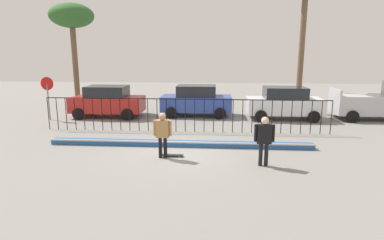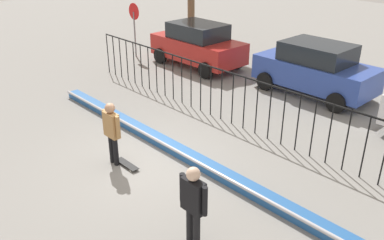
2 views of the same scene
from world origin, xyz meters
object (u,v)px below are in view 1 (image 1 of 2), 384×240
at_px(skateboarder, 162,131).
at_px(skateboard, 173,155).
at_px(palm_tree_short, 72,18).
at_px(parked_car_white, 284,103).
at_px(parked_car_blue, 196,100).
at_px(parked_car_red, 108,101).
at_px(pickup_truck, 379,102).
at_px(camera_operator, 264,137).
at_px(stop_sign, 48,92).

distance_m(skateboarder, skateboard, 1.02).
relative_size(skateboard, palm_tree_short, 0.11).
xyz_separation_m(parked_car_white, palm_tree_short, (-13.50, 2.17, 5.08)).
height_order(parked_car_blue, parked_car_white, same).
relative_size(parked_car_red, palm_tree_short, 0.61).
height_order(skateboarder, pickup_truck, pickup_truck).
height_order(parked_car_white, pickup_truck, pickup_truck).
height_order(parked_car_white, palm_tree_short, palm_tree_short).
bearing_deg(camera_operator, stop_sign, -1.52).
xyz_separation_m(pickup_truck, palm_tree_short, (-18.99, 1.92, 5.02)).
bearing_deg(parked_car_white, skateboard, -124.94).
distance_m(parked_car_blue, stop_sign, 8.72).
xyz_separation_m(parked_car_blue, pickup_truck, (10.71, -0.36, 0.06)).
xyz_separation_m(parked_car_blue, parked_car_white, (5.22, -0.62, 0.00)).
bearing_deg(camera_operator, skateboarder, 20.60).
xyz_separation_m(parked_car_red, parked_car_blue, (5.38, 0.75, 0.00)).
bearing_deg(parked_car_red, parked_car_blue, 11.72).
bearing_deg(parked_car_blue, parked_car_white, -3.10).
xyz_separation_m(parked_car_red, parked_car_white, (10.60, 0.13, 0.00)).
distance_m(camera_operator, parked_car_red, 11.45).
relative_size(parked_car_red, stop_sign, 1.72).
xyz_separation_m(skateboard, parked_car_white, (5.64, 7.39, 0.91)).
relative_size(skateboard, pickup_truck, 0.17).
relative_size(pickup_truck, stop_sign, 1.88).
bearing_deg(stop_sign, pickup_truck, 4.43).
height_order(camera_operator, parked_car_white, parked_car_white).
relative_size(camera_operator, parked_car_red, 0.40).
bearing_deg(skateboarder, palm_tree_short, 106.51).
distance_m(camera_operator, parked_car_white, 8.45).
xyz_separation_m(stop_sign, palm_tree_short, (0.22, 3.41, 4.44)).
xyz_separation_m(camera_operator, pickup_truck, (7.87, 8.37, 0.00)).
bearing_deg(parked_car_blue, stop_sign, -164.07).
xyz_separation_m(skateboard, parked_car_blue, (0.42, 8.00, 0.91)).
height_order(camera_operator, stop_sign, stop_sign).
distance_m(skateboarder, stop_sign, 10.00).
bearing_deg(pickup_truck, parked_car_white, -178.43).
distance_m(parked_car_white, palm_tree_short, 14.59).
height_order(camera_operator, palm_tree_short, palm_tree_short).
bearing_deg(stop_sign, skateboard, -37.28).
relative_size(camera_operator, parked_car_white, 0.40).
bearing_deg(camera_operator, skateboard, 17.16).
distance_m(skateboarder, pickup_truck, 13.86).
bearing_deg(parked_car_blue, skateboarder, -91.67).
height_order(skateboarder, parked_car_red, parked_car_red).
bearing_deg(parked_car_red, stop_sign, -156.78).
bearing_deg(camera_operator, pickup_truck, -103.53).
xyz_separation_m(parked_car_red, pickup_truck, (16.09, 0.39, 0.06)).
bearing_deg(parked_car_red, pickup_truck, 5.17).
height_order(skateboarder, camera_operator, camera_operator).
height_order(skateboarder, parked_car_blue, parked_car_blue).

